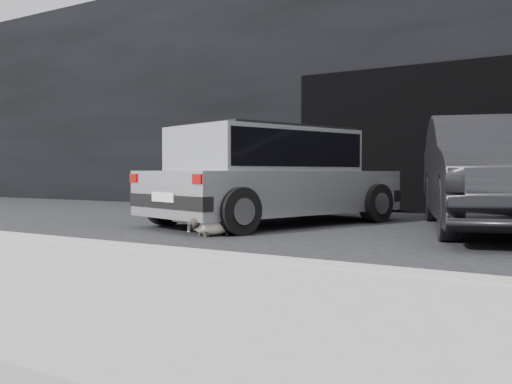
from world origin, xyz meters
The scene contains 9 objects.
ground centered at (0.00, 0.00, 0.00)m, with size 80.00×80.00×0.00m, color black.
building_facade centered at (1.00, 6.00, 2.50)m, with size 34.00×4.00×5.00m, color black.
garage_opening centered at (1.00, 3.99, 1.30)m, with size 4.00×0.10×2.60m, color black.
curb centered at (1.00, -2.60, 0.06)m, with size 18.00×0.25×0.12m, color gray.
sidewalk centered at (1.00, -3.80, 0.06)m, with size 18.00×2.20×0.11m, color gray.
silver_hatchback centered at (0.18, 0.76, 0.73)m, with size 2.62×3.93×1.33m.
second_car centered at (2.98, 1.43, 0.72)m, with size 1.52×4.35×1.43m, color black.
cat_siamese centered at (0.36, -0.86, 0.11)m, with size 0.39×0.68×0.25m.
cat_white centered at (0.04, -0.55, 0.17)m, with size 0.73×0.29×0.34m.
Camera 1 is at (4.19, -6.01, 0.72)m, focal length 40.00 mm.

